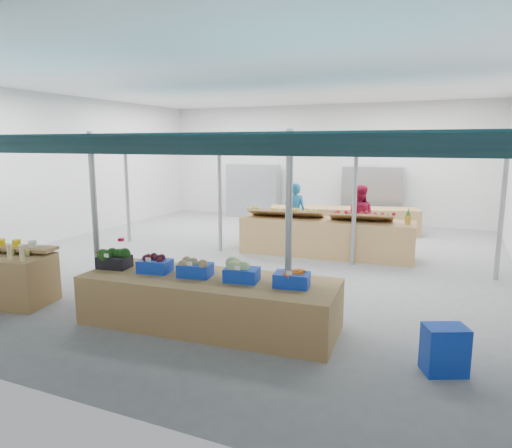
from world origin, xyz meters
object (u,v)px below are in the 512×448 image
object	(u,v)px
veg_counter	(209,302)
vendor_left	(295,213)
fruit_counter	(326,237)
crate_stack	(445,350)
vendor_right	(359,217)

from	to	relation	value
veg_counter	vendor_left	bearing A→B (deg)	92.38
veg_counter	fruit_counter	bearing A→B (deg)	80.56
crate_stack	vendor_right	world-z (taller)	vendor_right
fruit_counter	crate_stack	world-z (taller)	fruit_counter
fruit_counter	crate_stack	xyz separation A→B (m)	(2.94, -5.32, -0.16)
vendor_left	vendor_right	xyz separation A→B (m)	(1.80, 0.00, 0.00)
vendor_right	crate_stack	bearing A→B (deg)	105.75
vendor_right	fruit_counter	bearing A→B (deg)	57.14
crate_stack	vendor_right	distance (m)	6.86
veg_counter	vendor_left	xyz separation A→B (m)	(-0.74, 6.27, 0.48)
veg_counter	vendor_right	size ratio (longest dim) A/B	2.30
fruit_counter	vendor_left	bearing A→B (deg)	133.24
crate_stack	vendor_left	world-z (taller)	vendor_left
veg_counter	crate_stack	world-z (taller)	veg_counter
veg_counter	vendor_left	size ratio (longest dim) A/B	2.30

